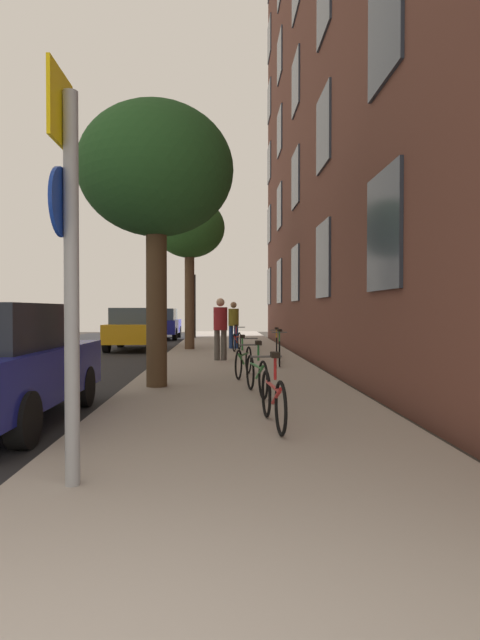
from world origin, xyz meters
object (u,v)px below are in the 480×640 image
(car_1, at_px, (134,328))
(car_2, at_px, (162,323))
(sign_post, at_px, (68,248))
(pedestrian_0, at_px, (220,325))
(bicycle_0, at_px, (273,397))
(bicycle_2, at_px, (244,360))
(bicycle_4, at_px, (277,345))
(bicycle_1, at_px, (256,373))
(pedestrian_1, at_px, (234,322))
(bicycle_5, at_px, (237,340))
(bicycle_3, at_px, (279,351))
(tree_far, at_px, (189,230))
(tree_near, at_px, (156,173))
(traffic_light, at_px, (192,294))

(car_1, bearing_deg, car_2, 88.29)
(sign_post, relative_size, pedestrian_0, 1.89)
(bicycle_0, xyz_separation_m, bicycle_2, (-0.15, 4.80, -0.01))
(bicycle_4, relative_size, car_1, 0.37)
(bicycle_1, bearing_deg, pedestrian_1, 90.67)
(car_1, bearing_deg, bicycle_0, -74.06)
(bicycle_5, xyz_separation_m, pedestrian_1, (-0.09, 1.04, 0.63))
(bicycle_1, xyz_separation_m, pedestrian_1, (-0.12, 10.64, 0.63))
(bicycle_2, distance_m, pedestrian_0, 3.78)
(bicycle_1, distance_m, car_2, 19.50)
(bicycle_0, bearing_deg, car_2, 99.90)
(bicycle_3, distance_m, bicycle_5, 4.90)
(bicycle_1, bearing_deg, tree_far, 99.48)
(tree_near, bearing_deg, tree_far, 89.68)
(bicycle_5, bearing_deg, bicycle_1, -89.79)
(tree_far, distance_m, bicycle_2, 9.14)
(tree_far, distance_m, bicycle_1, 11.32)
(bicycle_3, bearing_deg, bicycle_2, -113.38)
(pedestrian_0, height_order, pedestrian_1, pedestrian_0)
(pedestrian_0, xyz_separation_m, car_2, (-3.11, 13.05, -0.29))
(bicycle_2, distance_m, pedestrian_1, 8.27)
(pedestrian_1, height_order, car_2, pedestrian_1)
(tree_near, xyz_separation_m, car_1, (-2.15, 10.54, -3.25))
(traffic_light, bearing_deg, tree_far, -87.69)
(bicycle_1, relative_size, bicycle_4, 1.07)
(bicycle_3, xyz_separation_m, bicycle_5, (-0.96, 4.80, -0.01))
(bicycle_2, distance_m, bicycle_4, 4.95)
(bicycle_3, relative_size, pedestrian_0, 0.98)
(bicycle_1, bearing_deg, bicycle_2, 92.62)
(pedestrian_0, bearing_deg, tree_far, 104.59)
(tree_near, bearing_deg, bicycle_2, 39.43)
(tree_far, bearing_deg, bicycle_4, -48.64)
(traffic_light, distance_m, pedestrian_0, 12.42)
(sign_post, height_order, pedestrian_1, sign_post)
(bicycle_0, bearing_deg, bicycle_4, 83.63)
(tree_near, relative_size, bicycle_1, 3.15)
(traffic_light, xyz_separation_m, car_2, (-1.66, 0.77, -1.53))
(bicycle_0, relative_size, bicycle_1, 1.00)
(pedestrian_0, height_order, car_1, pedestrian_0)
(tree_far, bearing_deg, bicycle_1, -80.52)
(bicycle_5, height_order, pedestrian_1, pedestrian_1)
(bicycle_4, distance_m, car_1, 6.68)
(bicycle_1, bearing_deg, sign_post, -112.14)
(sign_post, relative_size, car_1, 0.79)
(sign_post, bearing_deg, bicycle_2, 75.99)
(car_1, bearing_deg, bicycle_4, -40.70)
(traffic_light, height_order, bicycle_4, traffic_light)
(bicycle_0, distance_m, bicycle_3, 7.25)
(tree_near, distance_m, pedestrian_1, 10.21)
(tree_near, height_order, pedestrian_1, tree_near)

